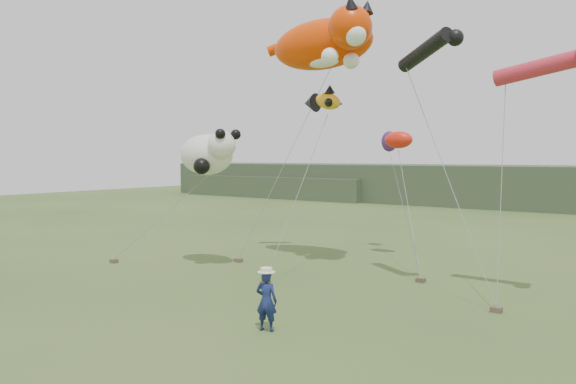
{
  "coord_description": "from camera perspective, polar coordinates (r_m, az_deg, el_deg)",
  "views": [
    {
      "loc": [
        11.23,
        -13.12,
        4.9
      ],
      "look_at": [
        -0.62,
        3.0,
        3.63
      ],
      "focal_mm": 35.0,
      "sensor_mm": 36.0,
      "label": 1
    }
  ],
  "objects": [
    {
      "name": "fish_kite",
      "position": [
        24.88,
        3.41,
        9.19
      ],
      "size": [
        2.22,
        1.45,
        1.2
      ],
      "color": "orange",
      "rests_on": "ground"
    },
    {
      "name": "cat_kite",
      "position": [
        25.73,
        4.06,
        14.99
      ],
      "size": [
        6.54,
        3.49,
        2.78
      ],
      "color": "#DF3600",
      "rests_on": "ground"
    },
    {
      "name": "misc_kites",
      "position": [
        28.17,
        10.82,
        5.17
      ],
      "size": [
        2.42,
        2.34,
        1.06
      ],
      "color": "red",
      "rests_on": "ground"
    },
    {
      "name": "festival_attendant",
      "position": [
        16.03,
        -2.2,
        -11.0
      ],
      "size": [
        0.71,
        0.56,
        1.71
      ],
      "primitive_type": "imported",
      "rotation": [
        0.0,
        0.0,
        3.42
      ],
      "color": "navy",
      "rests_on": "ground"
    },
    {
      "name": "panda_kite",
      "position": [
        25.07,
        -8.08,
        3.9
      ],
      "size": [
        3.2,
        2.07,
        1.99
      ],
      "color": "white",
      "rests_on": "ground"
    },
    {
      "name": "tube_kites",
      "position": [
        21.19,
        19.96,
        12.77
      ],
      "size": [
        6.96,
        2.15,
        2.0
      ],
      "color": "black",
      "rests_on": "ground"
    },
    {
      "name": "sandbag_anchors",
      "position": [
        22.82,
        0.28,
        -8.56
      ],
      "size": [
        16.97,
        4.87,
        0.17
      ],
      "color": "brown",
      "rests_on": "ground"
    },
    {
      "name": "headland",
      "position": [
        59.64,
        22.34,
        0.49
      ],
      "size": [
        90.0,
        13.0,
        4.0
      ],
      "color": "#2D3D28",
      "rests_on": "ground"
    },
    {
      "name": "ground",
      "position": [
        17.95,
        -4.18,
        -12.22
      ],
      "size": [
        120.0,
        120.0,
        0.0
      ],
      "primitive_type": "plane",
      "color": "#385123",
      "rests_on": "ground"
    }
  ]
}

